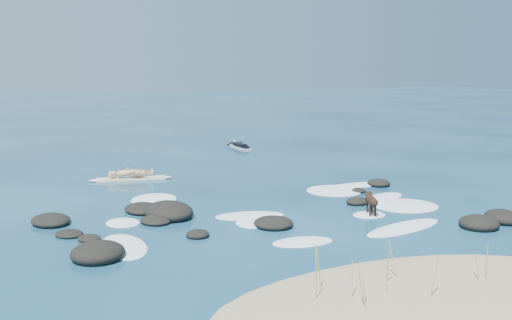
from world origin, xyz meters
name	(u,v)px	position (x,y,z in m)	size (l,w,h in m)	color
ground	(257,208)	(0.00, 0.00, 0.00)	(160.00, 160.00, 0.00)	#0A2642
sand_dune	(414,299)	(0.00, -8.20, 0.00)	(9.00, 4.40, 0.60)	#9E8966
dune_grass	(387,275)	(-0.67, -8.14, 0.60)	(3.88, 1.36, 1.16)	#9D9E4C
reef_rocks	(234,219)	(-1.38, -1.39, 0.12)	(14.30, 7.30, 0.62)	black
breaking_foam	(303,209)	(1.36, -0.74, 0.01)	(12.10, 8.44, 0.12)	white
standing_surfer_rig	(130,162)	(-3.02, 6.32, 0.76)	(3.38, 1.05, 1.93)	#F0E8C0
paddling_surfer_rig	(240,146)	(4.49, 13.05, 0.13)	(1.00, 2.24, 0.39)	silver
dog	(371,200)	(2.94, -2.33, 0.49)	(0.57, 1.13, 0.75)	black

